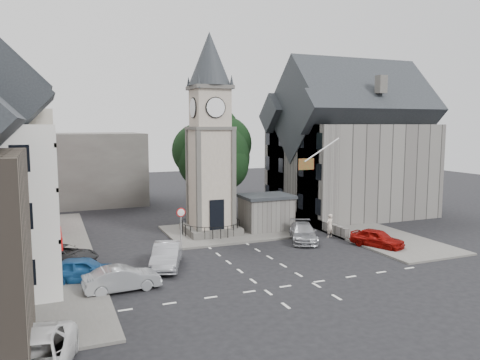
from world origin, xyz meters
name	(u,v)px	position (x,y,z in m)	size (l,w,h in m)	color
ground	(249,260)	(0.00, 0.00, 0.00)	(120.00, 120.00, 0.00)	black
pavement_west	(47,256)	(-12.50, 6.00, 0.07)	(6.00, 30.00, 0.14)	#595651
pavement_east	(334,222)	(12.00, 8.00, 0.07)	(6.00, 26.00, 0.14)	#595651
central_island	(228,232)	(1.50, 8.00, 0.08)	(10.00, 8.00, 0.16)	#595651
road_markings	(289,286)	(0.00, -5.50, 0.01)	(20.00, 8.00, 0.01)	silver
clock_tower	(210,135)	(0.00, 7.99, 8.12)	(4.86, 4.86, 16.25)	#4C4944
stone_shelter	(266,213)	(4.80, 7.50, 1.55)	(4.30, 3.30, 3.08)	#5D5955
town_tree	(213,146)	(2.00, 13.00, 6.97)	(7.20, 7.20, 10.80)	black
warning_sign_post	(181,219)	(-3.20, 5.43, 2.03)	(0.70, 0.19, 2.85)	black
terrace_pink	(5,153)	(-15.50, 16.00, 6.58)	(8.10, 7.60, 12.80)	#BC818A
backdrop_west	(50,170)	(-12.00, 28.00, 4.00)	(20.00, 10.00, 8.00)	#4C4944
east_building	(349,152)	(15.59, 11.00, 6.26)	(14.40, 11.40, 12.60)	#5D5955
east_boundary_wall	(297,216)	(9.20, 10.00, 0.45)	(0.40, 16.00, 0.90)	#5D5955
flagpole	(322,150)	(8.00, 4.00, 7.00)	(3.68, 0.10, 2.74)	white
car_west_blue	(84,270)	(-10.55, -0.39, 0.73)	(1.71, 4.26, 1.45)	navy
car_west_silver	(122,279)	(-8.73, -2.71, 0.68)	(1.44, 4.12, 1.36)	#A7ABAF
car_west_grey	(64,255)	(-11.50, 3.72, 0.62)	(2.05, 4.45, 1.24)	#272729
car_island_silver	(167,255)	(-5.50, 0.50, 0.77)	(1.62, 4.66, 1.54)	#9899A0
car_island_east	(303,232)	(5.88, 3.08, 0.68)	(1.90, 4.68, 1.36)	#9E9FA5
car_east_red	(377,238)	(9.98, -0.61, 0.68)	(1.60, 3.97, 1.35)	#910B07
pedestrian	(330,226)	(8.44, 3.32, 0.95)	(0.69, 0.45, 1.90)	beige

